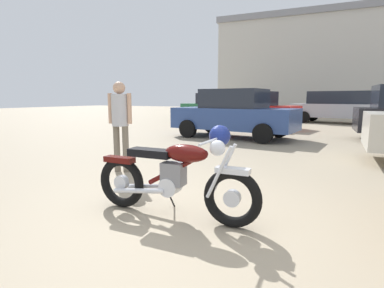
# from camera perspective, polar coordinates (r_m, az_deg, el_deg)

# --- Properties ---
(ground_plane) EXTENTS (80.00, 80.00, 0.00)m
(ground_plane) POSITION_cam_1_polar(r_m,az_deg,el_deg) (3.33, 0.79, -15.37)
(ground_plane) COLOR gray
(vintage_motorcycle) EXTENTS (2.08, 0.74, 1.07)m
(vintage_motorcycle) POSITION_cam_1_polar(r_m,az_deg,el_deg) (3.42, -2.87, -6.00)
(vintage_motorcycle) COLOR black
(vintage_motorcycle) RESTS_ON ground_plane
(bystander) EXTENTS (0.45, 0.30, 1.66)m
(bystander) POSITION_cam_1_polar(r_m,az_deg,el_deg) (5.60, -13.67, 5.02)
(bystander) COLOR #706656
(bystander) RESTS_ON ground_plane
(silver_sedan_mid) EXTENTS (4.44, 2.48, 1.67)m
(silver_sedan_mid) POSITION_cam_1_polar(r_m,az_deg,el_deg) (14.28, 11.35, 6.53)
(silver_sedan_mid) COLOR black
(silver_sedan_mid) RESTS_ON ground_plane
(blue_hatchback_right) EXTENTS (4.36, 2.26, 1.67)m
(blue_hatchback_right) POSITION_cam_1_polar(r_m,az_deg,el_deg) (10.41, 8.09, 5.82)
(blue_hatchback_right) COLOR black
(blue_hatchback_right) RESTS_ON ground_plane
(white_estate_far) EXTENTS (4.94, 2.60, 1.74)m
(white_estate_far) POSITION_cam_1_polar(r_m,az_deg,el_deg) (18.18, 26.55, 6.56)
(white_estate_far) COLOR black
(white_estate_far) RESTS_ON ground_plane
(dark_sedan_left) EXTENTS (4.41, 2.38, 1.67)m
(dark_sedan_left) POSITION_cam_1_polar(r_m,az_deg,el_deg) (18.39, 4.64, 7.15)
(dark_sedan_left) COLOR black
(dark_sedan_left) RESTS_ON ground_plane
(industrial_building) EXTENTS (18.69, 10.23, 17.38)m
(industrial_building) POSITION_cam_1_polar(r_m,az_deg,el_deg) (29.95, 24.93, 13.45)
(industrial_building) COLOR beige
(industrial_building) RESTS_ON ground_plane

